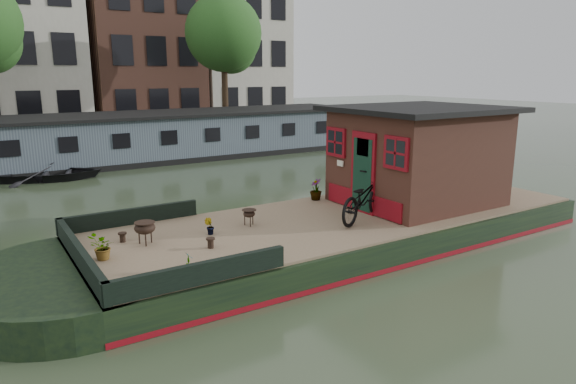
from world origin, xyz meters
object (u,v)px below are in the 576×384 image
cabin (418,155)px  brazier_rear (249,217)px  bicycle (363,198)px  brazier_front (145,233)px  dinghy (51,170)px

cabin → brazier_rear: size_ratio=11.26×
bicycle → brazier_front: bicycle is taller
brazier_rear → dinghy: 11.31m
cabin → bicycle: size_ratio=2.04×
bicycle → dinghy: 12.96m
cabin → dinghy: cabin is taller
dinghy → cabin: bearing=-133.1°
dinghy → bicycle: bearing=-142.7°
brazier_front → brazier_rear: brazier_front is taller
bicycle → brazier_front: size_ratio=4.40×
cabin → bicycle: bearing=-166.4°
brazier_front → dinghy: bearing=90.7°
cabin → brazier_front: bearing=176.4°
bicycle → brazier_rear: (-2.34, 1.00, -0.34)m
bicycle → brazier_front: bearing=54.3°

